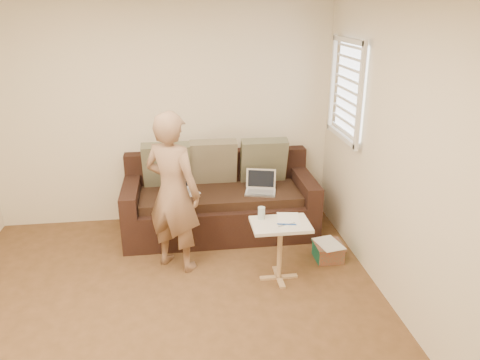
{
  "coord_description": "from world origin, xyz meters",
  "views": [
    {
      "loc": [
        0.18,
        -3.19,
        2.56
      ],
      "look_at": [
        0.8,
        1.4,
        0.78
      ],
      "focal_mm": 34.67,
      "sensor_mm": 36.0,
      "label": 1
    }
  ],
  "objects_px": {
    "side_table": "(280,251)",
    "laptop_white": "(182,195)",
    "drinking_glass": "(261,213)",
    "laptop_silver": "(260,193)",
    "person": "(173,192)",
    "striped_box": "(328,251)",
    "sofa": "(220,198)"
  },
  "relations": [
    {
      "from": "laptop_white",
      "to": "striped_box",
      "type": "xyz_separation_m",
      "value": [
        1.5,
        -0.74,
        -0.43
      ]
    },
    {
      "from": "side_table",
      "to": "drinking_glass",
      "type": "height_order",
      "value": "drinking_glass"
    },
    {
      "from": "side_table",
      "to": "sofa",
      "type": "bearing_deg",
      "value": 113.12
    },
    {
      "from": "drinking_glass",
      "to": "striped_box",
      "type": "xyz_separation_m",
      "value": [
        0.76,
        0.17,
        -0.57
      ]
    },
    {
      "from": "laptop_white",
      "to": "drinking_glass",
      "type": "relative_size",
      "value": 2.86
    },
    {
      "from": "person",
      "to": "sofa",
      "type": "bearing_deg",
      "value": -92.03
    },
    {
      "from": "laptop_silver",
      "to": "striped_box",
      "type": "distance_m",
      "value": 1.0
    },
    {
      "from": "person",
      "to": "striped_box",
      "type": "height_order",
      "value": "person"
    },
    {
      "from": "laptop_silver",
      "to": "laptop_white",
      "type": "xyz_separation_m",
      "value": [
        -0.89,
        0.08,
        0.0
      ]
    },
    {
      "from": "sofa",
      "to": "side_table",
      "type": "distance_m",
      "value": 1.21
    },
    {
      "from": "sofa",
      "to": "drinking_glass",
      "type": "relative_size",
      "value": 18.33
    },
    {
      "from": "laptop_silver",
      "to": "striped_box",
      "type": "bearing_deg",
      "value": -32.68
    },
    {
      "from": "laptop_white",
      "to": "side_table",
      "type": "xyz_separation_m",
      "value": [
        0.91,
        -1.03,
        -0.22
      ]
    },
    {
      "from": "laptop_white",
      "to": "drinking_glass",
      "type": "height_order",
      "value": "drinking_glass"
    },
    {
      "from": "laptop_silver",
      "to": "side_table",
      "type": "height_order",
      "value": "laptop_silver"
    },
    {
      "from": "laptop_silver",
      "to": "drinking_glass",
      "type": "xyz_separation_m",
      "value": [
        -0.14,
        -0.84,
        0.15
      ]
    },
    {
      "from": "side_table",
      "to": "laptop_white",
      "type": "bearing_deg",
      "value": 131.27
    },
    {
      "from": "sofa",
      "to": "striped_box",
      "type": "distance_m",
      "value": 1.39
    },
    {
      "from": "person",
      "to": "drinking_glass",
      "type": "height_order",
      "value": "person"
    },
    {
      "from": "laptop_silver",
      "to": "side_table",
      "type": "bearing_deg",
      "value": -74.22
    },
    {
      "from": "laptop_white",
      "to": "striped_box",
      "type": "bearing_deg",
      "value": -60.53
    },
    {
      "from": "person",
      "to": "side_table",
      "type": "height_order",
      "value": "person"
    },
    {
      "from": "laptop_silver",
      "to": "striped_box",
      "type": "xyz_separation_m",
      "value": [
        0.62,
        -0.67,
        -0.43
      ]
    },
    {
      "from": "laptop_silver",
      "to": "person",
      "type": "bearing_deg",
      "value": -135.1
    },
    {
      "from": "sofa",
      "to": "striped_box",
      "type": "relative_size",
      "value": 7.41
    },
    {
      "from": "laptop_silver",
      "to": "drinking_glass",
      "type": "height_order",
      "value": "drinking_glass"
    },
    {
      "from": "sofa",
      "to": "laptop_silver",
      "type": "height_order",
      "value": "sofa"
    },
    {
      "from": "side_table",
      "to": "drinking_glass",
      "type": "distance_m",
      "value": 0.42
    },
    {
      "from": "sofa",
      "to": "laptop_silver",
      "type": "xyz_separation_m",
      "value": [
        0.45,
        -0.15,
        0.1
      ]
    },
    {
      "from": "laptop_white",
      "to": "side_table",
      "type": "height_order",
      "value": "laptop_white"
    },
    {
      "from": "side_table",
      "to": "striped_box",
      "type": "relative_size",
      "value": 2.05
    },
    {
      "from": "sofa",
      "to": "laptop_silver",
      "type": "bearing_deg",
      "value": -18.47
    }
  ]
}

